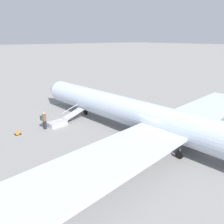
{
  "coord_description": "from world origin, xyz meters",
  "views": [
    {
      "loc": [
        -11.03,
        13.64,
        8.51
      ],
      "look_at": [
        4.35,
        1.25,
        1.76
      ],
      "focal_mm": 35.0,
      "sensor_mm": 36.0,
      "label": 1
    }
  ],
  "objects": [
    {
      "name": "passenger",
      "position": [
        8.48,
        6.39,
        1.0
      ],
      "size": [
        0.36,
        0.55,
        1.74
      ],
      "rotation": [
        0.0,
        0.0,
        -1.47
      ],
      "color": "#23232D",
      "rests_on": "ground"
    },
    {
      "name": "boarding_stairs",
      "position": [
        8.49,
        4.69,
        0.37
      ],
      "size": [
        1.43,
        4.1,
        1.67
      ],
      "rotation": [
        0.0,
        0.0,
        -1.47
      ],
      "color": "#B2B2B7",
      "rests_on": "ground"
    },
    {
      "name": "airplane_main",
      "position": [
        -0.99,
        -0.1,
        1.98
      ],
      "size": [
        35.85,
        27.76,
        6.64
      ],
      "rotation": [
        0.0,
        0.0,
        0.1
      ],
      "color": "silver",
      "rests_on": "ground"
    },
    {
      "name": "ground_plane",
      "position": [
        0.0,
        0.0,
        0.0
      ],
      "size": [
        600.0,
        600.0,
        0.0
      ],
      "primitive_type": "plane",
      "color": "gray"
    },
    {
      "name": "traffic_cone_near_stairs",
      "position": [
        8.85,
        8.87,
        0.26
      ],
      "size": [
        0.52,
        0.52,
        0.57
      ],
      "color": "black",
      "rests_on": "ground"
    }
  ]
}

